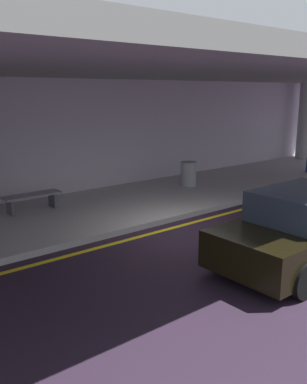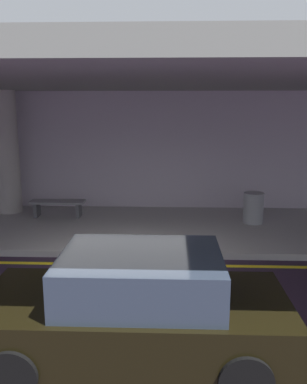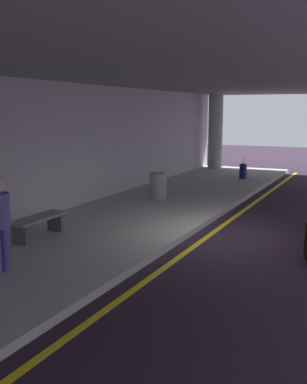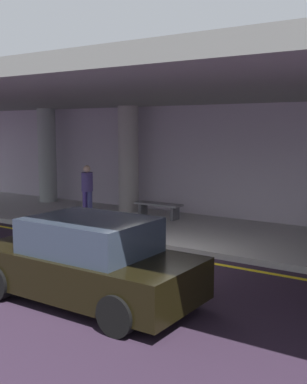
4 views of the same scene
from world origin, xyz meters
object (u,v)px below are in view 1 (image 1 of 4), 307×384
support_column_center (305,121)px  bench_metal (32,199)px  car_black (304,229)px  trash_bin_steel (188,174)px

support_column_center → bench_metal: 14.47m
support_column_center → car_black: 13.64m
bench_metal → support_column_center: bearing=2.1°
car_black → support_column_center: bearing=31.6°
support_column_center → bench_metal: (-14.38, -0.54, -1.47)m
bench_metal → car_black: bearing=-66.8°
trash_bin_steel → support_column_center: bearing=6.1°
support_column_center → car_black: bearing=-148.2°
support_column_center → trash_bin_steel: (-8.77, -0.94, -1.40)m
car_black → trash_bin_steel: 6.81m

